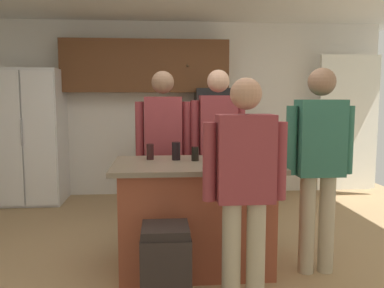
% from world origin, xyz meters
% --- Properties ---
extents(floor, '(7.04, 7.04, 0.00)m').
position_xyz_m(floor, '(0.00, 0.00, 0.00)').
color(floor, tan).
rests_on(floor, ground).
extents(back_wall, '(6.40, 0.10, 2.60)m').
position_xyz_m(back_wall, '(0.00, 2.80, 1.30)').
color(back_wall, white).
rests_on(back_wall, ground).
extents(french_door_window_panel, '(0.90, 0.06, 2.00)m').
position_xyz_m(french_door_window_panel, '(2.60, 2.40, 1.10)').
color(french_door_window_panel, white).
rests_on(french_door_window_panel, ground).
extents(cabinet_run_upper, '(2.40, 0.38, 0.75)m').
position_xyz_m(cabinet_run_upper, '(-0.40, 2.60, 1.93)').
color(cabinet_run_upper, brown).
extents(cabinet_run_lower, '(1.80, 0.63, 0.90)m').
position_xyz_m(cabinet_run_lower, '(0.60, 2.48, 0.45)').
color(cabinet_run_lower, brown).
rests_on(cabinet_run_lower, ground).
extents(refrigerator, '(0.87, 0.76, 1.86)m').
position_xyz_m(refrigerator, '(-2.00, 2.38, 0.93)').
color(refrigerator, white).
rests_on(refrigerator, ground).
extents(microwave_over_range, '(0.56, 0.40, 0.32)m').
position_xyz_m(microwave_over_range, '(0.60, 2.50, 1.45)').
color(microwave_over_range, black).
extents(kitchen_island, '(1.39, 0.88, 0.93)m').
position_xyz_m(kitchen_island, '(0.08, -0.02, 0.47)').
color(kitchen_island, '#9E4C33').
rests_on(kitchen_island, ground).
extents(person_host_foreground, '(0.57, 0.23, 1.72)m').
position_xyz_m(person_host_foreground, '(1.10, -0.21, 0.99)').
color(person_host_foreground, tan).
rests_on(person_host_foreground, ground).
extents(person_guest_left, '(0.57, 0.23, 1.76)m').
position_xyz_m(person_guest_left, '(0.39, 0.74, 1.02)').
color(person_guest_left, '#232D4C').
rests_on(person_guest_left, ground).
extents(person_guest_by_door, '(0.57, 0.22, 1.61)m').
position_xyz_m(person_guest_by_door, '(0.35, -0.78, 0.92)').
color(person_guest_by_door, tan).
rests_on(person_guest_by_door, ground).
extents(person_elder_center, '(0.57, 0.23, 1.75)m').
position_xyz_m(person_elder_center, '(-0.18, 0.75, 1.01)').
color(person_elder_center, '#383842').
rests_on(person_elder_center, ground).
extents(glass_short_whisky, '(0.06, 0.06, 0.14)m').
position_xyz_m(glass_short_whisky, '(-0.30, 0.18, 1.00)').
color(glass_short_whisky, black).
rests_on(glass_short_whisky, kitchen_island).
extents(tumbler_amber, '(0.06, 0.06, 0.12)m').
position_xyz_m(tumbler_amber, '(0.09, 0.07, 0.99)').
color(tumbler_amber, black).
rests_on(tumbler_amber, kitchen_island).
extents(glass_pilsner, '(0.08, 0.08, 0.16)m').
position_xyz_m(glass_pilsner, '(-0.07, 0.13, 1.01)').
color(glass_pilsner, black).
rests_on(glass_pilsner, kitchen_island).
extents(glass_dark_ale, '(0.06, 0.06, 0.15)m').
position_xyz_m(glass_dark_ale, '(0.59, 0.02, 1.00)').
color(glass_dark_ale, black).
rests_on(glass_dark_ale, kitchen_island).
extents(trash_bin, '(0.34, 0.34, 0.61)m').
position_xyz_m(trash_bin, '(-0.18, -0.74, 0.30)').
color(trash_bin, black).
rests_on(trash_bin, ground).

